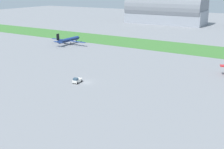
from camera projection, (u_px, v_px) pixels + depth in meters
ground_plane at (86, 82)px, 94.65m from camera, size 600.00×600.00×0.00m
grass_taxiway_strip at (162, 46)px, 153.35m from camera, size 360.00×28.00×0.08m
airplane_taxiing_turboprop at (68, 40)px, 156.34m from camera, size 24.16×20.67×7.24m
pushback_tug_near_gate at (77, 80)px, 93.76m from camera, size 2.30×3.73×1.95m
hangar_distant at (166, 9)px, 244.60m from camera, size 68.63×31.63×31.63m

